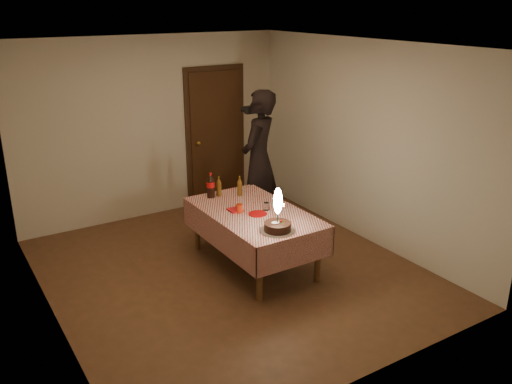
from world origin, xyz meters
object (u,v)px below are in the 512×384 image
(clear_cup, at_px, (266,206))
(birthday_cake, at_px, (278,221))
(amber_bottle_right, at_px, (240,186))
(dining_table, at_px, (254,219))
(red_plate, at_px, (258,214))
(photographer, at_px, (259,160))
(cola_bottle, at_px, (211,186))
(red_cup, at_px, (239,208))
(amber_bottle_left, at_px, (219,187))

(clear_cup, bearing_deg, birthday_cake, -112.10)
(amber_bottle_right, bearing_deg, dining_table, -104.09)
(red_plate, distance_m, photographer, 1.35)
(amber_bottle_right, bearing_deg, clear_cup, -89.34)
(red_plate, bearing_deg, amber_bottle_right, 77.19)
(clear_cup, relative_size, photographer, 0.05)
(red_plate, xyz_separation_m, photographer, (0.72, 1.11, 0.27))
(dining_table, distance_m, red_plate, 0.14)
(dining_table, relative_size, red_plate, 7.82)
(birthday_cake, bearing_deg, clear_cup, 67.90)
(dining_table, xyz_separation_m, cola_bottle, (-0.20, 0.69, 0.25))
(red_cup, relative_size, amber_bottle_left, 0.39)
(red_cup, distance_m, clear_cup, 0.33)
(red_plate, height_order, clear_cup, clear_cup)
(clear_cup, relative_size, amber_bottle_right, 0.35)
(dining_table, distance_m, amber_bottle_right, 0.62)
(red_cup, distance_m, cola_bottle, 0.64)
(birthday_cake, height_order, amber_bottle_right, birthday_cake)
(red_cup, distance_m, amber_bottle_right, 0.59)
(red_cup, bearing_deg, photographer, 47.43)
(amber_bottle_left, xyz_separation_m, photographer, (0.80, 0.32, 0.15))
(dining_table, relative_size, clear_cup, 19.11)
(amber_bottle_right, bearing_deg, cola_bottle, 159.13)
(cola_bottle, xyz_separation_m, amber_bottle_left, (0.11, -0.01, -0.03))
(dining_table, distance_m, red_cup, 0.22)
(dining_table, distance_m, amber_bottle_left, 0.72)
(red_plate, relative_size, red_cup, 2.20)
(cola_bottle, height_order, photographer, photographer)
(amber_bottle_right, distance_m, photographer, 0.74)
(red_cup, xyz_separation_m, photographer, (0.87, 0.95, 0.22))
(red_plate, xyz_separation_m, clear_cup, (0.16, 0.06, 0.04))
(amber_bottle_right, bearing_deg, amber_bottle_left, 152.90)
(amber_bottle_left, relative_size, amber_bottle_right, 1.00)
(photographer, bearing_deg, birthday_cake, -116.06)
(birthday_cake, xyz_separation_m, red_cup, (-0.07, 0.68, -0.06))
(red_plate, bearing_deg, amber_bottle_left, 95.97)
(clear_cup, bearing_deg, cola_bottle, 115.39)
(cola_bottle, relative_size, amber_bottle_left, 1.25)
(cola_bottle, xyz_separation_m, photographer, (0.91, 0.31, 0.12))
(red_cup, bearing_deg, cola_bottle, 93.73)
(dining_table, height_order, birthday_cake, birthday_cake)
(birthday_cake, relative_size, cola_bottle, 1.54)
(red_plate, xyz_separation_m, amber_bottle_left, (-0.08, 0.79, 0.11))
(red_cup, relative_size, amber_bottle_right, 0.39)
(photographer, bearing_deg, amber_bottle_left, -157.99)
(birthday_cake, bearing_deg, red_cup, 96.12)
(clear_cup, bearing_deg, dining_table, 163.52)
(birthday_cake, relative_size, clear_cup, 5.43)
(dining_table, relative_size, red_cup, 17.20)
(dining_table, xyz_separation_m, birthday_cake, (-0.09, -0.62, 0.21))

